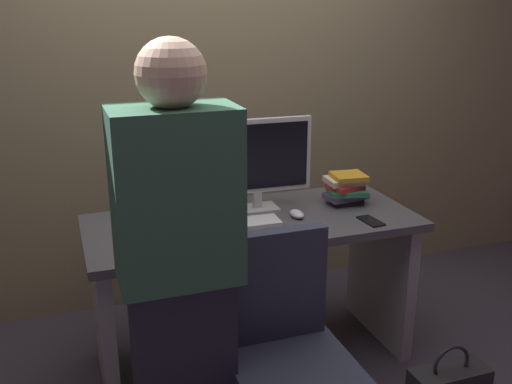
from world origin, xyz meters
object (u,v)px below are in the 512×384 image
Objects in this scene: mouse at (297,214)px; cell_phone at (371,221)px; office_chair at (287,372)px; keyboard at (234,225)px; desk at (253,263)px; monitor at (257,160)px; cup_near_keyboard at (165,231)px; person_at_desk at (180,281)px; book_stack at (346,188)px.

mouse is 0.69× the size of cell_phone.
office_chair reaches higher than keyboard.
mouse is at bearing -13.13° from desk.
monitor is (0.18, 0.84, 0.58)m from office_chair.
desk is 2.88× the size of monitor.
cup_near_keyboard is (-0.65, -0.09, 0.03)m from mouse.
keyboard is 4.17× the size of cup_near_keyboard.
person_at_desk is at bearing -119.61° from keyboard.
office_chair is at bearing -61.23° from cup_near_keyboard.
monitor is 0.61m from cell_phone.
monitor is 2.43× the size of book_stack.
book_stack is (0.46, -0.05, -0.18)m from monitor.
cup_near_keyboard is 0.98m from book_stack.
office_chair is at bearing -7.33° from person_at_desk.
person_at_desk is 1.26m from book_stack.
book_stack is at bearing 83.01° from cell_phone.
person_at_desk is 7.37× the size of book_stack.
office_chair is (-0.12, -0.73, -0.10)m from desk.
monitor is at bearing 26.31° from cup_near_keyboard.
book_stack is at bearing 11.60° from cup_near_keyboard.
cup_near_keyboard is at bearing 118.77° from office_chair.
keyboard is 0.65m from book_stack.
office_chair is 2.19× the size of keyboard.
cell_phone is at bearing -4.61° from cup_near_keyboard.
monitor reaches higher than keyboard.
cup_near_keyboard is (0.05, 0.54, -0.03)m from person_at_desk.
office_chair is 1.04m from monitor.
keyboard is at bearing 89.57° from office_chair.
person_at_desk is (-0.50, -0.69, 0.31)m from desk.
book_stack reaches higher than keyboard.
person_at_desk is (-0.38, 0.05, 0.41)m from office_chair.
cup_near_keyboard reaches higher than keyboard.
book_stack reaches higher than cup_near_keyboard.
mouse is (0.32, 0.02, 0.01)m from keyboard.
desk is at bearing 151.92° from cell_phone.
desk is at bearing 166.87° from mouse.
office_chair is 0.75m from keyboard.
cell_phone is at bearing 24.94° from person_at_desk.
office_chair is 0.78m from cup_near_keyboard.
cup_near_keyboard is 0.96m from cell_phone.
person_at_desk is 11.38× the size of cell_phone.
monitor reaches higher than office_chair.
cup_near_keyboard is 0.46× the size of book_stack.
monitor is at bearing 59.85° from desk.
office_chair is 1.09m from book_stack.
book_stack is 0.28m from cell_phone.
mouse reaches higher than cell_phone.
person_at_desk is at bearing -143.85° from book_stack.
cell_phone is at bearing 39.44° from office_chair.
office_chair reaches higher than desk.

